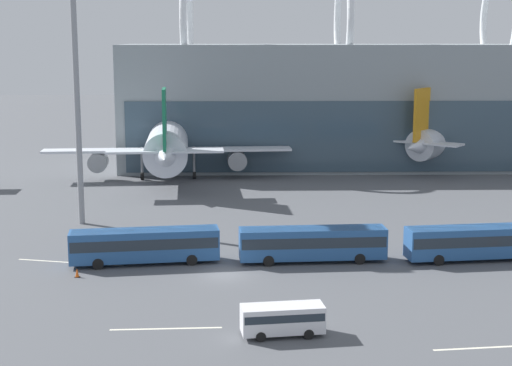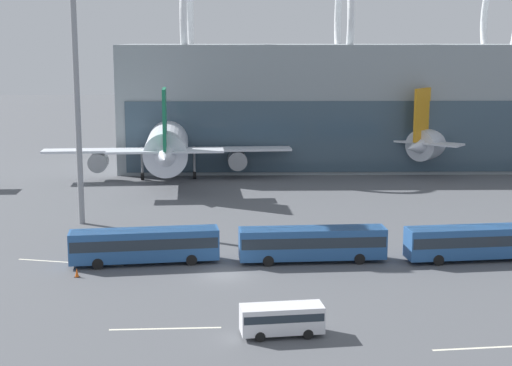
{
  "view_description": "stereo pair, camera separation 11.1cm",
  "coord_description": "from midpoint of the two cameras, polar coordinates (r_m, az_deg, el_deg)",
  "views": [
    {
      "loc": [
        1.27,
        -65.43,
        20.24
      ],
      "look_at": [
        3.19,
        22.04,
        4.0
      ],
      "focal_mm": 55.0,
      "sensor_mm": 36.0,
      "label": 1
    },
    {
      "loc": [
        1.38,
        -65.44,
        20.24
      ],
      "look_at": [
        3.19,
        22.04,
        4.0
      ],
      "focal_mm": 55.0,
      "sensor_mm": 36.0,
      "label": 2
    }
  ],
  "objects": [
    {
      "name": "ground_plane",
      "position": [
        68.51,
        -2.26,
        -6.68
      ],
      "size": [
        440.0,
        440.0,
        0.0
      ],
      "primitive_type": "plane",
      "color": "#515459"
    },
    {
      "name": "airliner_at_gate_far",
      "position": [
        114.85,
        -6.38,
        2.97
      ],
      "size": [
        35.8,
        35.58,
        13.94
      ],
      "rotation": [
        0.0,
        0.0,
        1.63
      ],
      "color": "silver",
      "rests_on": "ground_plane"
    },
    {
      "name": "airliner_parked_remote",
      "position": [
        131.79,
        14.83,
        3.34
      ],
      "size": [
        33.22,
        33.7,
        13.06
      ],
      "rotation": [
        0.0,
        0.0,
        0.9
      ],
      "color": "silver",
      "rests_on": "ground_plane"
    },
    {
      "name": "shuttle_bus_0",
      "position": [
        71.9,
        -8.06,
        -4.4
      ],
      "size": [
        13.63,
        4.21,
        3.17
      ],
      "rotation": [
        0.0,
        0.0,
        0.13
      ],
      "color": "#285693",
      "rests_on": "ground_plane"
    },
    {
      "name": "shuttle_bus_1",
      "position": [
        72.0,
        4.16,
        -4.3
      ],
      "size": [
        13.54,
        3.32,
        3.17
      ],
      "rotation": [
        0.0,
        0.0,
        0.06
      ],
      "color": "#285693",
      "rests_on": "ground_plane"
    },
    {
      "name": "shuttle_bus_2",
      "position": [
        75.14,
        15.87,
        -4.05
      ],
      "size": [
        13.61,
        4.03,
        3.17
      ],
      "rotation": [
        0.0,
        0.0,
        0.11
      ],
      "color": "#285693",
      "rests_on": "ground_plane"
    },
    {
      "name": "service_van_crossing",
      "position": [
        54.69,
        1.95,
        -9.77
      ],
      "size": [
        5.91,
        2.65,
        2.16
      ],
      "rotation": [
        0.0,
        0.0,
        3.27
      ],
      "color": "silver",
      "rests_on": "ground_plane"
    },
    {
      "name": "floodlight_mast",
      "position": [
        86.65,
        -12.99,
        9.1
      ],
      "size": [
        2.86,
        2.86,
        28.24
      ],
      "color": "gray",
      "rests_on": "ground_plane"
    },
    {
      "name": "lane_stripe_2",
      "position": [
        55.54,
        17.12,
        -11.34
      ],
      "size": [
        8.75,
        1.15,
        0.01
      ],
      "primitive_type": "cube",
      "rotation": [
        0.0,
        0.0,
        0.1
      ],
      "color": "silver",
      "rests_on": "ground_plane"
    },
    {
      "name": "lane_stripe_4",
      "position": [
        74.01,
        -13.3,
        -5.64
      ],
      "size": [
        10.12,
        2.65,
        0.01
      ],
      "primitive_type": "cube",
      "rotation": [
        0.0,
        0.0,
        -0.23
      ],
      "color": "silver",
      "rests_on": "ground_plane"
    },
    {
      "name": "lane_stripe_5",
      "position": [
        56.67,
        -6.55,
        -10.48
      ],
      "size": [
        7.92,
        0.55,
        0.01
      ],
      "primitive_type": "cube",
      "rotation": [
        0.0,
        0.0,
        0.04
      ],
      "color": "silver",
      "rests_on": "ground_plane"
    },
    {
      "name": "traffic_cone_1",
      "position": [
        69.39,
        -12.86,
        -6.38
      ],
      "size": [
        0.45,
        0.45,
        0.8
      ],
      "color": "black",
      "rests_on": "ground_plane"
    }
  ]
}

